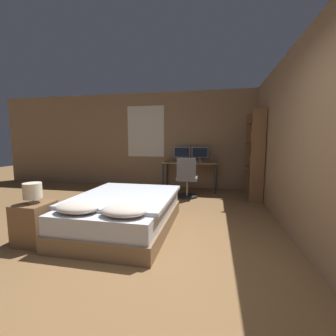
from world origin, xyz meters
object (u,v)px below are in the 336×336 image
nightstand (35,223)px  monitor_left (182,153)px  bed (124,212)px  bedside_lamp (33,191)px  bookshelf (255,152)px  office_chair (187,181)px  keyboard (189,162)px  desk (190,165)px  monitor_right (200,153)px  computer_mouse (201,162)px

nightstand → monitor_left: (1.40, 3.77, 0.73)m
bed → bedside_lamp: bearing=-145.1°
bedside_lamp → bookshelf: bearing=42.8°
nightstand → office_chair: (1.67, 2.77, 0.12)m
bedside_lamp → keyboard: bearing=63.8°
bed → desk: size_ratio=1.33×
nightstand → office_chair: 3.24m
monitor_right → nightstand: bearing=-116.7°
nightstand → bookshelf: bookshelf is taller
keyboard → computer_mouse: 0.30m
nightstand → monitor_right: monitor_right is taller
monitor_left → office_chair: bearing=-75.1°
monitor_left → computer_mouse: (0.55, -0.42, -0.20)m
bookshelf → monitor_left: bearing=155.6°
nightstand → monitor_right: bearing=63.3°
desk → bedside_lamp: bearing=-114.9°
monitor_left → keyboard: monitor_left is taller
monitor_left → bookshelf: size_ratio=0.22×
keyboard → monitor_left: bearing=120.8°
desk → office_chair: size_ratio=1.54×
monitor_right → keyboard: bearing=-120.8°
bed → monitor_left: bearing=81.9°
nightstand → keyboard: (1.65, 3.35, 0.52)m
bedside_lamp → desk: 3.92m
desk → computer_mouse: computer_mouse is taller
bed → monitor_left: monitor_left is taller
bed → monitor_right: size_ratio=4.38×
bookshelf → nightstand: bearing=-137.2°
nightstand → monitor_left: 4.09m
computer_mouse → bookshelf: 1.34m
keyboard → bedside_lamp: bearing=-116.2°
desk → monitor_right: 0.46m
monitor_right → office_chair: size_ratio=0.47×
desk → monitor_left: monitor_left is taller
keyboard → monitor_right: bearing=59.2°
bed → nightstand: 1.17m
computer_mouse → bookshelf: bearing=-17.7°
bed → office_chair: office_chair is taller
desk → keyboard: (-0.00, -0.21, 0.11)m
monitor_left → computer_mouse: monitor_left is taller
bedside_lamp → bookshelf: size_ratio=0.13×
office_chair → bookshelf: 1.69m
bed → desk: desk is taller
bed → bedside_lamp: bedside_lamp is taller
bedside_lamp → monitor_right: size_ratio=0.60×
nightstand → office_chair: bearing=59.0°
monitor_left → bookshelf: 1.97m
desk → keyboard: bearing=-90.0°
nightstand → bedside_lamp: bedside_lamp is taller
bedside_lamp → office_chair: size_ratio=0.28×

